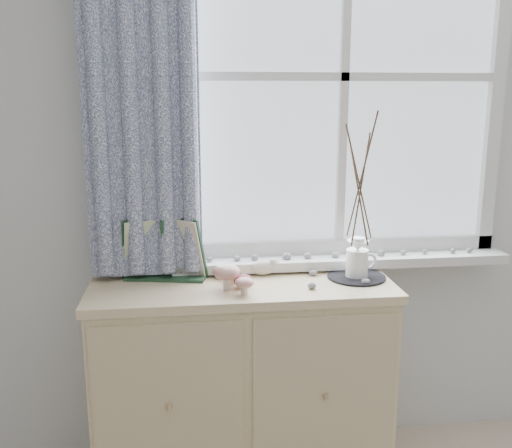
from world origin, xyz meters
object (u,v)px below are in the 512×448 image
(botanical_book, at_px, (164,250))
(twig_pitcher, at_px, (360,183))
(sideboard, at_px, (243,382))
(toadstool_cluster, at_px, (231,275))

(botanical_book, bearing_deg, twig_pitcher, 7.36)
(sideboard, xyz_separation_m, botanical_book, (-0.30, 0.07, 0.55))
(botanical_book, distance_m, toadstool_cluster, 0.30)
(twig_pitcher, bearing_deg, botanical_book, 164.64)
(sideboard, relative_size, botanical_book, 3.20)
(toadstool_cluster, distance_m, twig_pitcher, 0.62)
(sideboard, height_order, twig_pitcher, twig_pitcher)
(botanical_book, bearing_deg, sideboard, -1.70)
(toadstool_cluster, bearing_deg, sideboard, 57.64)
(botanical_book, height_order, twig_pitcher, twig_pitcher)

